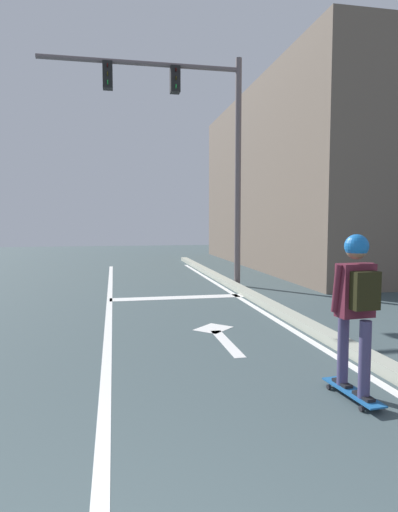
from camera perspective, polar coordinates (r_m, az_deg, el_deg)
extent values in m
cube|color=silver|center=(7.12, -11.83, -9.62)|extent=(0.12, 20.00, 0.01)
cube|color=silver|center=(7.65, 10.69, -8.62)|extent=(0.12, 20.00, 0.01)
cube|color=silver|center=(9.95, -2.80, -5.46)|extent=(3.05, 0.40, 0.01)
cube|color=silver|center=(6.36, 3.64, -11.27)|extent=(0.16, 1.40, 0.01)
cube|color=silver|center=(7.16, 1.88, -9.46)|extent=(0.71, 0.71, 0.01)
cube|color=#9C9F8F|center=(7.73, 12.43, -8.00)|extent=(0.24, 24.00, 0.14)
cube|color=#1B5696|center=(4.71, 19.46, -16.41)|extent=(0.25, 0.81, 0.02)
cube|color=#B2B2B7|center=(4.93, 17.58, -15.59)|extent=(0.15, 0.06, 0.01)
cylinder|color=black|center=(4.89, 16.66, -16.12)|extent=(0.03, 0.05, 0.05)
cylinder|color=black|center=(4.99, 18.47, -15.77)|extent=(0.03, 0.05, 0.05)
cube|color=#B2B2B7|center=(4.52, 21.52, -17.62)|extent=(0.15, 0.06, 0.01)
cylinder|color=black|center=(4.48, 20.54, -18.23)|extent=(0.03, 0.05, 0.05)
cylinder|color=black|center=(4.58, 22.44, -17.77)|extent=(0.03, 0.05, 0.05)
cylinder|color=#3D385D|center=(4.73, 18.36, -11.50)|extent=(0.11, 0.11, 0.74)
cube|color=black|center=(4.84, 18.25, -15.53)|extent=(0.11, 0.25, 0.03)
cylinder|color=#3D385D|center=(4.46, 20.90, -12.56)|extent=(0.11, 0.11, 0.74)
cube|color=black|center=(4.57, 20.76, -16.80)|extent=(0.11, 0.25, 0.03)
cube|color=#561C2B|center=(4.46, 19.81, -4.26)|extent=(0.36, 0.21, 0.52)
cylinder|color=#561C2B|center=(4.38, 17.65, -4.05)|extent=(0.07, 0.14, 0.48)
cylinder|color=#561C2B|center=(4.58, 21.45, -3.77)|extent=(0.07, 0.07, 0.47)
sphere|color=#85694C|center=(4.42, 19.95, 0.90)|extent=(0.20, 0.20, 0.20)
sphere|color=#1662B2|center=(4.41, 19.96, 1.23)|extent=(0.23, 0.23, 0.23)
cube|color=black|center=(4.34, 20.88, -4.25)|extent=(0.27, 0.16, 0.36)
cylinder|color=#625558|center=(11.72, 5.13, 10.62)|extent=(0.16, 0.16, 5.94)
cylinder|color=#625558|center=(11.88, -7.52, 23.76)|extent=(5.00, 0.12, 0.12)
cube|color=black|center=(11.85, -3.16, 22.05)|extent=(0.24, 0.28, 0.64)
cylinder|color=#3A0605|center=(11.77, -3.06, 23.20)|extent=(0.02, 0.10, 0.10)
cylinder|color=#3C3106|center=(11.71, -3.05, 22.27)|extent=(0.02, 0.10, 0.10)
cylinder|color=green|center=(11.65, -3.05, 21.33)|extent=(0.02, 0.10, 0.10)
cube|color=black|center=(11.74, -11.89, 22.13)|extent=(0.24, 0.28, 0.64)
cylinder|color=#3A0605|center=(11.66, -11.92, 23.29)|extent=(0.02, 0.10, 0.10)
cylinder|color=#3C3106|center=(11.60, -11.90, 22.35)|extent=(0.02, 0.10, 0.10)
cylinder|color=green|center=(11.54, -11.88, 21.41)|extent=(0.02, 0.10, 0.10)
cube|color=#685A4D|center=(19.19, 22.83, 8.97)|extent=(11.38, 12.95, 6.63)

